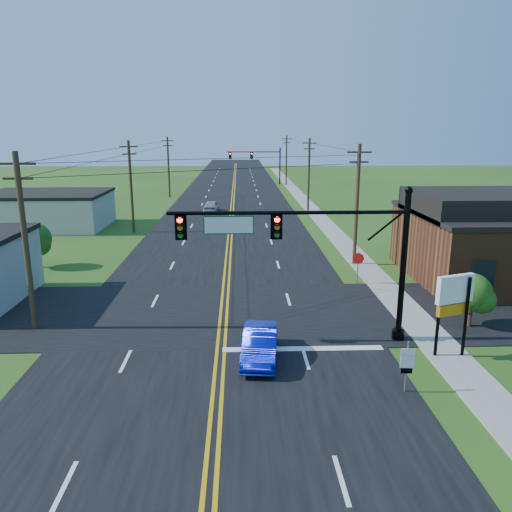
{
  "coord_description": "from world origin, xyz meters",
  "views": [
    {
      "loc": [
        1.08,
        -14.41,
        9.96
      ],
      "look_at": [
        1.92,
        10.0,
        3.77
      ],
      "focal_mm": 35.0,
      "sensor_mm": 36.0,
      "label": 1
    }
  ],
  "objects_px": {
    "signal_mast_far": "(257,160)",
    "blue_car": "(260,345)",
    "stop_sign": "(358,262)",
    "route_sign": "(407,363)",
    "signal_mast_main": "(310,246)"
  },
  "relations": [
    {
      "from": "signal_mast_main",
      "to": "route_sign",
      "type": "relative_size",
      "value": 5.27
    },
    {
      "from": "signal_mast_far",
      "to": "stop_sign",
      "type": "distance_m",
      "value": 63.25
    },
    {
      "from": "blue_car",
      "to": "route_sign",
      "type": "relative_size",
      "value": 1.98
    },
    {
      "from": "signal_mast_main",
      "to": "route_sign",
      "type": "distance_m",
      "value": 6.9
    },
    {
      "from": "signal_mast_main",
      "to": "blue_car",
      "type": "height_order",
      "value": "signal_mast_main"
    },
    {
      "from": "signal_mast_main",
      "to": "stop_sign",
      "type": "distance_m",
      "value": 10.55
    },
    {
      "from": "route_sign",
      "to": "stop_sign",
      "type": "distance_m",
      "value": 14.09
    },
    {
      "from": "signal_mast_far",
      "to": "stop_sign",
      "type": "bearing_deg",
      "value": -85.97
    },
    {
      "from": "blue_car",
      "to": "stop_sign",
      "type": "distance_m",
      "value": 12.97
    },
    {
      "from": "blue_car",
      "to": "stop_sign",
      "type": "xyz_separation_m",
      "value": [
        6.92,
        10.94,
        0.87
      ]
    },
    {
      "from": "blue_car",
      "to": "route_sign",
      "type": "distance_m",
      "value": 6.37
    },
    {
      "from": "signal_mast_far",
      "to": "route_sign",
      "type": "bearing_deg",
      "value": -87.72
    },
    {
      "from": "signal_mast_far",
      "to": "blue_car",
      "type": "bearing_deg",
      "value": -91.92
    },
    {
      "from": "route_sign",
      "to": "stop_sign",
      "type": "xyz_separation_m",
      "value": [
        1.37,
        14.02,
        0.32
      ]
    },
    {
      "from": "signal_mast_main",
      "to": "blue_car",
      "type": "xyz_separation_m",
      "value": [
        -2.38,
        -1.96,
        -4.05
      ]
    }
  ]
}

